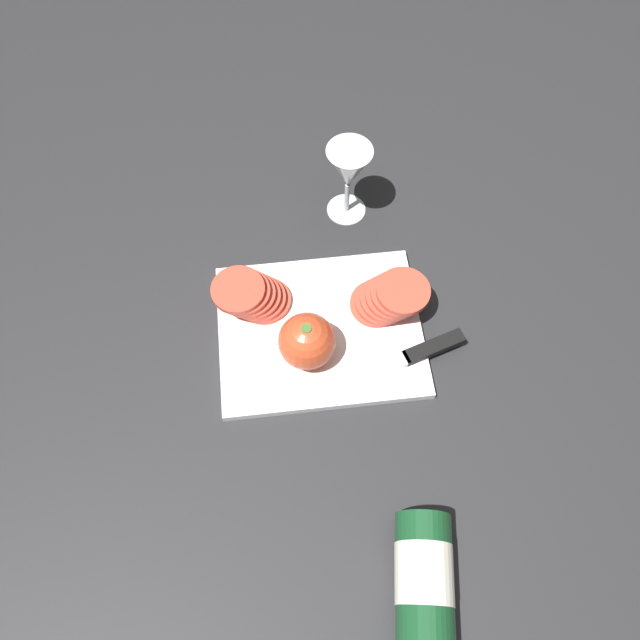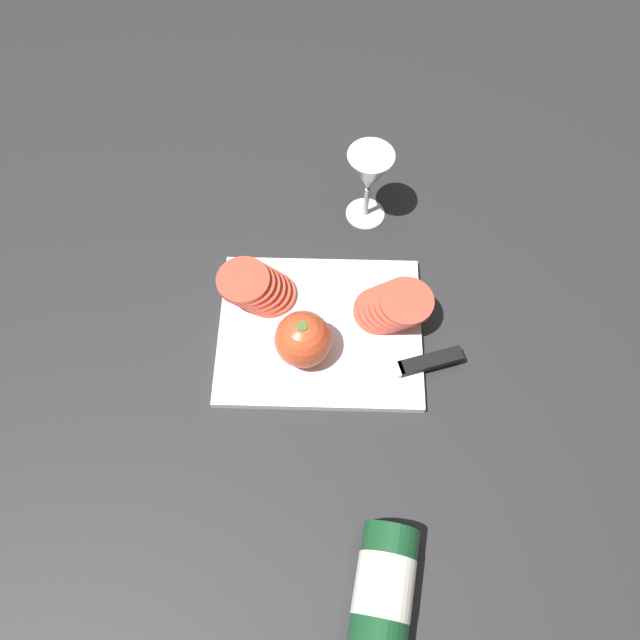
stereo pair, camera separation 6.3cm
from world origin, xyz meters
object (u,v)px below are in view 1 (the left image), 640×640
Objects in this scene: tomato_slice_stack_near at (389,298)px; wine_bottle at (425,598)px; tomato_slice_stack_far at (252,295)px; whole_tomato at (307,341)px; wine_glass at (348,171)px; knife at (418,354)px.

wine_bottle is at bearing 86.55° from tomato_slice_stack_near.
tomato_slice_stack_far is (0.19, -0.47, 0.01)m from wine_bottle.
whole_tomato reaches higher than tomato_slice_stack_far.
wine_bottle is at bearing 91.22° from wine_glass.
wine_glass is 1.23× the size of tomato_slice_stack_far.
tomato_slice_stack_far is at bearing 46.11° from wine_glass.
wine_glass reaches higher than wine_bottle.
tomato_slice_stack_far is at bearing -67.74° from wine_bottle.
wine_bottle is 3.49× the size of whole_tomato.
wine_bottle is 1.20× the size of knife.
whole_tomato is 0.16m from tomato_slice_stack_near.
tomato_slice_stack_far is (0.18, 0.19, -0.06)m from wine_glass.
tomato_slice_stack_near is (-0.04, 0.22, -0.06)m from wine_glass.
whole_tomato is 0.72× the size of tomato_slice_stack_far.
wine_glass reaches higher than tomato_slice_stack_near.
whole_tomato is 0.13m from tomato_slice_stack_far.
knife is (-0.17, 0.02, -0.04)m from whole_tomato.
wine_glass reaches higher than knife.
wine_bottle is 2.53× the size of tomato_slice_stack_near.
knife is 0.28m from tomato_slice_stack_far.
wine_glass is 1.71× the size of whole_tomato.
wine_bottle is 0.36m from knife.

